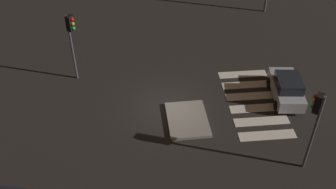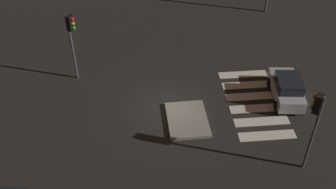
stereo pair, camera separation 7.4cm
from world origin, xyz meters
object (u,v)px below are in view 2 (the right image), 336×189
Objects in this scene: traffic_island at (187,120)px; traffic_light_south at (316,115)px; car_silver at (287,88)px; traffic_light_north at (71,32)px.

traffic_light_south is (-3.87, -5.32, 3.41)m from traffic_island.
car_silver is 13.45m from traffic_light_north.
traffic_light_south is (-5.36, 0.93, 2.71)m from car_silver.
car_silver is 0.82× the size of traffic_light_south.
traffic_light_south is at bearing -126.05° from traffic_island.
traffic_island is 6.45m from car_silver.
car_silver reaches higher than traffic_island.
traffic_light_north reaches higher than car_silver.
traffic_light_north is at bearing 54.27° from traffic_island.
traffic_light_south is (-8.57, -11.85, 0.03)m from traffic_light_north.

